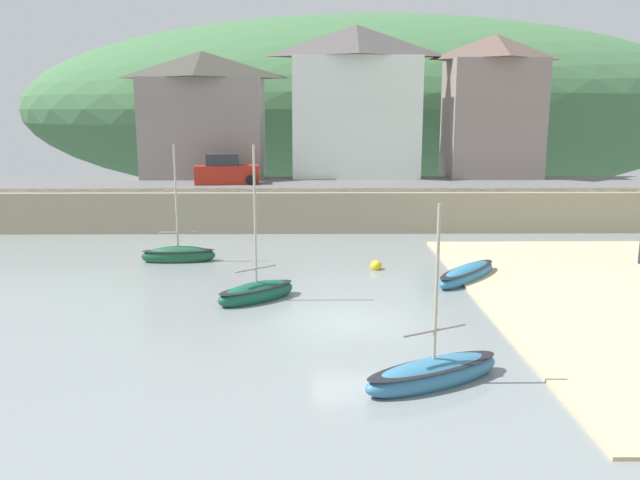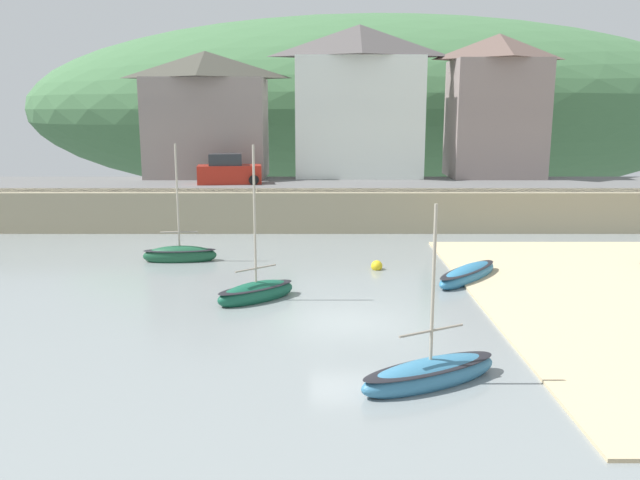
# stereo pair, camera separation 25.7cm
# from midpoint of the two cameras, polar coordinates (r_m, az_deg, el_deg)

# --- Properties ---
(ground) EXTENTS (48.00, 41.00, 0.61)m
(ground) POSITION_cam_midpoint_polar(r_m,az_deg,el_deg) (13.58, 10.44, -19.52)
(ground) COLOR gray
(quay_seawall) EXTENTS (48.00, 9.40, 2.40)m
(quay_seawall) POSITION_cam_midpoint_polar(r_m,az_deg,el_deg) (38.91, 0.95, 2.98)
(quay_seawall) COLOR tan
(quay_seawall) RESTS_ON ground
(hillside_backdrop) EXTENTS (80.00, 44.00, 20.54)m
(hillside_backdrop) POSITION_cam_midpoint_polar(r_m,az_deg,el_deg) (76.46, 4.58, 11.53)
(hillside_backdrop) COLOR #437045
(hillside_backdrop) RESTS_ON ground
(waterfront_building_left) EXTENTS (8.60, 5.24, 8.75)m
(waterfront_building_left) POSITION_cam_midpoint_polar(r_m,az_deg,el_deg) (46.83, -10.49, 10.98)
(waterfront_building_left) COLOR gray
(waterfront_building_left) RESTS_ON ground
(waterfront_building_centre) EXTENTS (9.17, 4.33, 10.51)m
(waterfront_building_centre) POSITION_cam_midpoint_polar(r_m,az_deg,el_deg) (46.26, 3.04, 12.27)
(waterfront_building_centre) COLOR white
(waterfront_building_centre) RESTS_ON ground
(waterfront_building_right) EXTENTS (6.66, 5.21, 9.90)m
(waterfront_building_right) POSITION_cam_midpoint_polar(r_m,az_deg,el_deg) (47.85, 14.96, 11.50)
(waterfront_building_right) COLOR gray
(waterfront_building_right) RESTS_ON ground
(sailboat_nearest_shore) EXTENTS (4.25, 2.94, 5.02)m
(sailboat_nearest_shore) POSITION_cam_midpoint_polar(r_m,az_deg,el_deg) (17.53, 9.64, -11.59)
(sailboat_nearest_shore) COLOR teal
(sailboat_nearest_shore) RESTS_ON ground
(sailboat_blue_trim) EXTENTS (3.26, 2.95, 6.09)m
(sailboat_blue_trim) POSITION_cam_midpoint_polar(r_m,az_deg,el_deg) (24.54, -5.98, -4.65)
(sailboat_blue_trim) COLOR #15553D
(sailboat_blue_trim) RESTS_ON ground
(rowboat_small_beached) EXTENTS (3.70, 4.19, 0.86)m
(rowboat_small_beached) POSITION_cam_midpoint_polar(r_m,az_deg,el_deg) (27.98, 12.70, -2.97)
(rowboat_small_beached) COLOR teal
(rowboat_small_beached) RESTS_ON ground
(sailboat_white_hull) EXTENTS (3.56, 1.26, 5.81)m
(sailboat_white_hull) POSITION_cam_midpoint_polar(r_m,az_deg,el_deg) (31.37, -12.71, -1.29)
(sailboat_white_hull) COLOR #1B5234
(sailboat_white_hull) RESTS_ON ground
(parked_car_near_slipway) EXTENTS (4.27, 2.17, 1.95)m
(parked_car_near_slipway) POSITION_cam_midpoint_polar(r_m,az_deg,el_deg) (42.25, -8.55, 6.06)
(parked_car_near_slipway) COLOR #AC2418
(parked_car_near_slipway) RESTS_ON ground
(mooring_buoy) EXTENTS (0.53, 0.53, 0.53)m
(mooring_buoy) POSITION_cam_midpoint_polar(r_m,az_deg,el_deg) (29.23, 4.75, -2.31)
(mooring_buoy) COLOR yellow
(mooring_buoy) RESTS_ON ground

